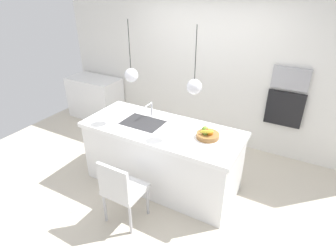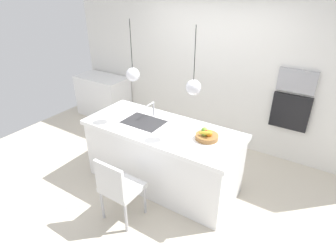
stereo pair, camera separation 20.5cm
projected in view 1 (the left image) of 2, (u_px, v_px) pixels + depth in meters
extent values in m
plane|color=beige|center=(162.00, 182.00, 4.20)|extent=(6.60, 6.60, 0.00)
cube|color=silver|center=(209.00, 69.00, 4.86)|extent=(6.00, 0.10, 2.60)
cube|color=white|center=(162.00, 158.00, 3.99)|extent=(2.12, 0.85, 0.86)
cube|color=white|center=(162.00, 130.00, 3.78)|extent=(2.18, 0.91, 0.06)
cube|color=#2D2D30|center=(143.00, 123.00, 3.90)|extent=(0.56, 0.40, 0.02)
cylinder|color=silver|center=(152.00, 109.00, 4.03)|extent=(0.02, 0.02, 0.22)
cylinder|color=silver|center=(148.00, 105.00, 3.92)|extent=(0.02, 0.16, 0.02)
cylinder|color=#9E6B38|center=(208.00, 136.00, 3.51)|extent=(0.29, 0.29, 0.06)
sphere|color=olive|center=(205.00, 129.00, 3.53)|extent=(0.08, 0.08, 0.08)
sphere|color=red|center=(208.00, 132.00, 3.48)|extent=(0.07, 0.07, 0.07)
sphere|color=olive|center=(205.00, 133.00, 3.47)|extent=(0.07, 0.07, 0.07)
sphere|color=orange|center=(210.00, 132.00, 3.47)|extent=(0.08, 0.08, 0.08)
ellipsoid|color=yellow|center=(206.00, 132.00, 3.44)|extent=(0.19, 0.05, 0.09)
cube|color=white|center=(96.00, 98.00, 6.02)|extent=(1.10, 0.60, 0.86)
cube|color=#9E9EA3|center=(291.00, 78.00, 4.20)|extent=(0.54, 0.08, 0.34)
cube|color=black|center=(284.00, 109.00, 4.43)|extent=(0.56, 0.08, 0.56)
cube|color=silver|center=(125.00, 189.00, 3.37)|extent=(0.45, 0.43, 0.06)
cube|color=silver|center=(113.00, 183.00, 3.12)|extent=(0.42, 0.05, 0.41)
cylinder|color=#B2B2B7|center=(148.00, 201.00, 3.54)|extent=(0.04, 0.04, 0.42)
cylinder|color=#B2B2B7|center=(123.00, 191.00, 3.71)|extent=(0.04, 0.04, 0.42)
cylinder|color=#B2B2B7|center=(130.00, 220.00, 3.26)|extent=(0.04, 0.04, 0.42)
cylinder|color=#B2B2B7|center=(105.00, 208.00, 3.43)|extent=(0.04, 0.04, 0.42)
sphere|color=silver|center=(131.00, 75.00, 3.65)|extent=(0.18, 0.18, 0.18)
cylinder|color=black|center=(129.00, 45.00, 3.47)|extent=(0.01, 0.01, 0.60)
sphere|color=silver|center=(194.00, 87.00, 3.26)|extent=(0.18, 0.18, 0.18)
cylinder|color=black|center=(196.00, 53.00, 3.08)|extent=(0.01, 0.01, 0.60)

